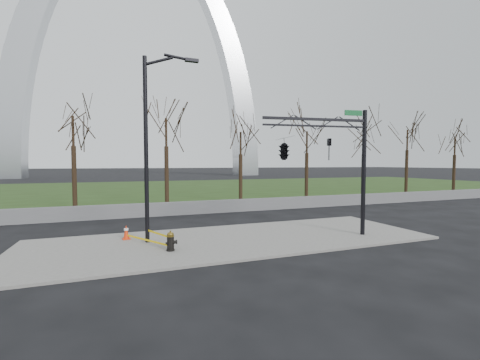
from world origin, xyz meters
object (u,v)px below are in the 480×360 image
object	(u,v)px
street_light	(151,135)
traffic_signal_mast	(300,149)
fire_hydrant	(171,241)
traffic_cone	(126,232)

from	to	relation	value
street_light	traffic_signal_mast	distance (m)	6.57
street_light	traffic_signal_mast	world-z (taller)	street_light
fire_hydrant	traffic_cone	world-z (taller)	fire_hydrant
street_light	fire_hydrant	bearing A→B (deg)	-73.16
fire_hydrant	traffic_cone	size ratio (longest dim) A/B	1.24
fire_hydrant	traffic_cone	distance (m)	3.05
fire_hydrant	traffic_signal_mast	world-z (taller)	traffic_signal_mast
fire_hydrant	traffic_signal_mast	bearing A→B (deg)	3.97
traffic_cone	street_light	xyz separation A→B (m)	(1.08, -0.87, 4.28)
traffic_signal_mast	fire_hydrant	bearing A→B (deg)	-170.72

